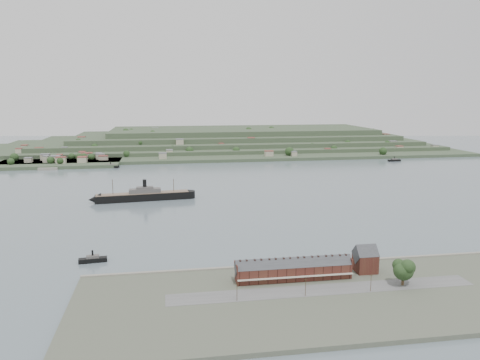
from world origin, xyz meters
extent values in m
plane|color=slate|center=(0.00, 0.00, 0.00)|extent=(1400.00, 1400.00, 0.00)
cube|color=#4C5142|center=(0.00, -188.00, 1.00)|extent=(220.00, 80.00, 2.00)
cube|color=gray|center=(0.00, -149.00, 1.30)|extent=(220.00, 2.00, 2.60)
cube|color=#595959|center=(0.00, -182.00, 2.05)|extent=(140.00, 12.00, 0.10)
cube|color=#49201A|center=(-10.00, -168.00, 5.50)|extent=(55.00, 8.00, 7.00)
cube|color=#323539|center=(-10.00, -168.00, 9.00)|extent=(55.60, 8.15, 8.15)
cube|color=#B9B6A4|center=(-10.00, -172.80, 5.00)|extent=(55.00, 1.60, 0.25)
cube|color=#49201A|center=(-37.50, -168.00, 10.00)|extent=(0.50, 8.40, 3.00)
cube|color=#49201A|center=(17.50, -168.00, 10.00)|extent=(0.50, 8.40, 3.00)
cube|color=black|center=(-32.00, -168.00, 11.40)|extent=(0.90, 1.40, 3.20)
cube|color=black|center=(-26.50, -168.00, 11.40)|extent=(0.90, 1.40, 3.20)
cube|color=black|center=(-12.75, -168.00, 11.40)|extent=(0.90, 1.40, 3.20)
cube|color=black|center=(-7.25, -168.00, 11.40)|extent=(0.90, 1.40, 3.20)
cube|color=black|center=(6.50, -168.00, 11.40)|extent=(0.90, 1.40, 3.20)
cube|color=black|center=(12.00, -168.00, 11.40)|extent=(0.90, 1.40, 3.20)
cube|color=#49201A|center=(27.50, -164.00, 6.50)|extent=(10.00, 10.00, 9.00)
cube|color=#323539|center=(27.50, -164.00, 11.00)|extent=(10.40, 10.18, 10.18)
cube|color=#33442D|center=(0.00, 360.00, 2.00)|extent=(760.00, 260.00, 4.00)
cube|color=#33442D|center=(20.00, 385.00, 6.50)|extent=(680.00, 220.00, 5.00)
cube|color=#33442D|center=(35.00, 400.00, 12.00)|extent=(600.00, 200.00, 6.00)
cube|color=#33442D|center=(50.00, 415.00, 18.50)|extent=(520.00, 180.00, 7.00)
cube|color=#33442D|center=(65.00, 430.00, 26.00)|extent=(440.00, 160.00, 8.00)
cube|color=#33442D|center=(-200.00, 250.00, 2.00)|extent=(150.00, 90.00, 4.00)
cube|color=gray|center=(-205.00, 208.00, 1.40)|extent=(22.00, 14.00, 2.80)
cube|color=black|center=(-87.45, 22.15, 3.03)|extent=(78.54, 18.26, 6.06)
cone|color=black|center=(-126.19, 18.19, 3.03)|extent=(11.39, 11.39, 10.38)
cylinder|color=black|center=(-48.71, 26.12, 3.03)|extent=(10.38, 10.38, 6.06)
cube|color=#76614F|center=(-87.45, 22.15, 6.32)|extent=(76.73, 17.22, 0.52)
cube|color=#4F4C49|center=(-85.72, 22.33, 8.22)|extent=(26.62, 10.39, 3.46)
cube|color=#4F4C49|center=(-85.72, 22.33, 10.56)|extent=(14.39, 7.44, 2.16)
cylinder|color=black|center=(-85.72, 22.33, 13.85)|extent=(3.12, 3.12, 7.79)
cylinder|color=#41311E|center=(-111.55, 19.69, 12.12)|extent=(0.43, 0.43, 13.85)
cylinder|color=#41311E|center=(-61.62, 24.80, 11.25)|extent=(0.43, 0.43, 12.12)
cube|color=black|center=(-107.84, -123.55, 1.17)|extent=(14.97, 5.53, 2.34)
cube|color=#4F4C49|center=(-107.84, -123.55, 2.93)|extent=(6.89, 3.85, 1.76)
cylinder|color=black|center=(-107.84, -123.55, 4.88)|extent=(0.98, 0.98, 3.41)
cube|color=black|center=(-133.52, 209.23, 1.33)|extent=(20.63, 11.56, 2.65)
cube|color=#4F4C49|center=(-133.52, 209.23, 3.32)|extent=(9.90, 7.04, 1.99)
cylinder|color=black|center=(-133.52, 209.23, 5.53)|extent=(1.11, 1.11, 3.87)
cube|color=black|center=(233.88, 206.21, 1.14)|extent=(17.41, 5.76, 2.29)
cube|color=#4F4C49|center=(233.88, 206.21, 2.86)|extent=(7.93, 4.26, 1.72)
cylinder|color=black|center=(233.88, 206.21, 4.77)|extent=(0.95, 0.95, 3.34)
cylinder|color=#41311E|center=(37.48, -182.85, 4.54)|extent=(1.22, 1.22, 5.08)
sphere|color=#1E3316|center=(37.48, -182.85, 9.12)|extent=(9.15, 9.15, 9.15)
sphere|color=#1E3316|center=(40.03, -181.83, 10.13)|extent=(7.12, 7.12, 7.12)
sphere|color=#1E3316|center=(35.45, -184.37, 9.63)|extent=(6.51, 6.51, 6.51)
sphere|color=#1E3316|center=(37.99, -185.09, 11.66)|extent=(6.10, 6.10, 6.10)
camera|label=1|loc=(-68.49, -370.06, 88.18)|focal=35.00mm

